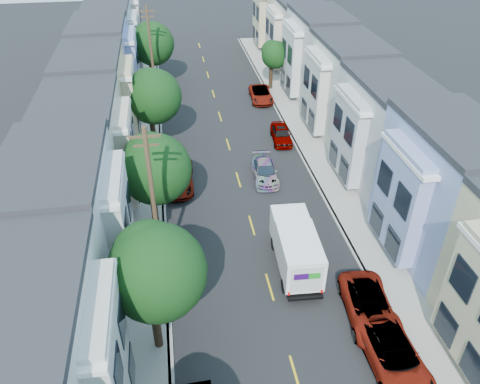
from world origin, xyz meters
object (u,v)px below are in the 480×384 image
object	(u,v)px
tree_d	(153,97)
tree_e	(152,44)
parked_right_c	(281,134)
tree_c	(154,170)
utility_pole_far	(152,57)
fedex_truck	(296,247)
tree_far_r	(274,55)
parked_right_a	(393,355)
tree_b	(155,273)
parked_right_b	(370,308)
parked_right_d	(261,94)
lead_sedan	(265,171)
parked_left_d	(177,178)
utility_pole_near	(154,208)
parked_left_c	(185,272)

from	to	relation	value
tree_d	tree_e	xyz separation A→B (m)	(-0.00, 14.43, 0.14)
parked_right_c	tree_c	bearing A→B (deg)	-130.52
utility_pole_far	fedex_truck	distance (m)	27.98
tree_far_r	fedex_truck	world-z (taller)	tree_far_r
fedex_truck	parked_right_a	distance (m)	8.31
parked_right_c	fedex_truck	bearing A→B (deg)	-95.66
tree_b	parked_right_b	bearing A→B (deg)	0.30
tree_d	parked_right_d	size ratio (longest dim) A/B	1.51
utility_pole_far	lead_sedan	size ratio (longest dim) A/B	2.25
parked_right_a	fedex_truck	bearing A→B (deg)	110.15
parked_left_d	tree_b	bearing A→B (deg)	-92.79
parked_left_d	parked_right_c	distance (m)	11.48
utility_pole_near	parked_right_a	bearing A→B (deg)	-36.29
fedex_truck	lead_sedan	bearing A→B (deg)	91.86
parked_right_c	tree_b	bearing A→B (deg)	-113.23
fedex_truck	parked_left_d	world-z (taller)	fedex_truck
parked_left_d	parked_right_c	bearing A→B (deg)	33.93
tree_far_r	parked_right_c	bearing A→B (deg)	-99.13
tree_e	parked_left_c	bearing A→B (deg)	-87.43
parked_left_d	parked_right_c	xyz separation A→B (m)	(9.80, 5.99, -0.05)
tree_c	parked_left_d	bearing A→B (deg)	74.70
tree_d	parked_left_c	world-z (taller)	tree_d
tree_e	parked_left_c	xyz separation A→B (m)	(1.40, -31.27, -4.45)
tree_c	tree_d	bearing A→B (deg)	90.00
utility_pole_far	parked_right_b	size ratio (longest dim) A/B	1.85
parked_right_c	tree_d	bearing A→B (deg)	-177.27
tree_d	fedex_truck	distance (m)	19.00
parked_right_c	parked_right_d	distance (m)	9.50
parked_right_b	lead_sedan	bearing A→B (deg)	106.19
tree_d	parked_right_a	bearing A→B (deg)	-65.44
tree_e	utility_pole_near	xyz separation A→B (m)	(0.00, -30.72, 0.08)
fedex_truck	parked_left_c	bearing A→B (deg)	-176.58
tree_b	parked_right_b	world-z (taller)	tree_b
tree_far_r	utility_pole_far	bearing A→B (deg)	-170.04
parked_right_d	tree_b	bearing A→B (deg)	-106.79
lead_sedan	parked_right_d	xyz separation A→B (m)	(2.77, 15.51, 0.01)
tree_c	fedex_truck	bearing A→B (deg)	-32.95
parked_left_d	parked_right_a	world-z (taller)	parked_left_d
parked_right_a	parked_right_b	distance (m)	3.07
tree_c	tree_far_r	world-z (taller)	tree_c
tree_far_r	parked_right_b	distance (m)	33.68
tree_b	utility_pole_far	distance (m)	31.21
parked_right_c	parked_right_d	size ratio (longest dim) A/B	0.91
utility_pole_near	tree_b	bearing A→B (deg)	-90.02
tree_far_r	lead_sedan	size ratio (longest dim) A/B	1.23
tree_e	parked_right_b	xyz separation A→B (m)	(11.20, -35.88, -4.32)
utility_pole_near	lead_sedan	bearing A→B (deg)	49.58
utility_pole_far	parked_right_c	xyz separation A→B (m)	(11.20, -10.09, -4.44)
tree_c	utility_pole_far	world-z (taller)	utility_pole_far
utility_pole_near	fedex_truck	bearing A→B (deg)	-3.63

